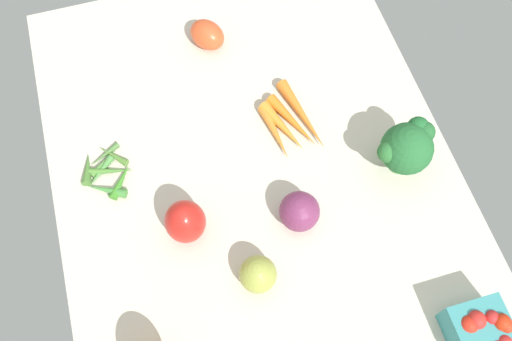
# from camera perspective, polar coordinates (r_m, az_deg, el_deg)

# --- Properties ---
(tablecloth) EXTENTS (1.04, 0.76, 0.02)m
(tablecloth) POSITION_cam_1_polar(r_m,az_deg,el_deg) (1.07, 0.00, -0.70)
(tablecloth) COLOR beige
(tablecloth) RESTS_ON ground
(broccoli_head) EXTENTS (0.10, 0.11, 0.12)m
(broccoli_head) POSITION_cam_1_polar(r_m,az_deg,el_deg) (1.05, 15.23, 2.31)
(broccoli_head) COLOR #91CB81
(broccoli_head) RESTS_ON tablecloth
(roma_tomato) EXTENTS (0.10, 0.09, 0.06)m
(roma_tomato) POSITION_cam_1_polar(r_m,az_deg,el_deg) (1.21, -5.03, 13.70)
(roma_tomato) COLOR #E65129
(roma_tomato) RESTS_ON tablecloth
(carrot_bunch) EXTENTS (0.17, 0.11, 0.03)m
(carrot_bunch) POSITION_cam_1_polar(r_m,az_deg,el_deg) (1.11, 3.54, 4.91)
(carrot_bunch) COLOR orange
(carrot_bunch) RESTS_ON tablecloth
(heirloom_tomato_green) EXTENTS (0.07, 0.07, 0.07)m
(heirloom_tomato_green) POSITION_cam_1_polar(r_m,az_deg,el_deg) (0.96, 0.19, -10.59)
(heirloom_tomato_green) COLOR #9DA644
(heirloom_tomato_green) RESTS_ON tablecloth
(okra_pile) EXTENTS (0.13, 0.10, 0.02)m
(okra_pile) POSITION_cam_1_polar(r_m,az_deg,el_deg) (1.10, -15.16, -0.15)
(okra_pile) COLOR #4B8232
(okra_pile) RESTS_ON tablecloth
(berry_basket) EXTENTS (0.09, 0.09, 0.08)m
(berry_basket) POSITION_cam_1_polar(r_m,az_deg,el_deg) (1.01, 22.06, -14.98)
(berry_basket) COLOR teal
(berry_basket) RESTS_ON tablecloth
(red_onion_near_basket) EXTENTS (0.07, 0.07, 0.07)m
(red_onion_near_basket) POSITION_cam_1_polar(r_m,az_deg,el_deg) (1.00, 4.47, -4.20)
(red_onion_near_basket) COLOR #772F56
(red_onion_near_basket) RESTS_ON tablecloth
(bell_pepper_red) EXTENTS (0.09, 0.09, 0.10)m
(bell_pepper_red) POSITION_cam_1_polar(r_m,az_deg,el_deg) (0.98, -7.27, -5.22)
(bell_pepper_red) COLOR red
(bell_pepper_red) RESTS_ON tablecloth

